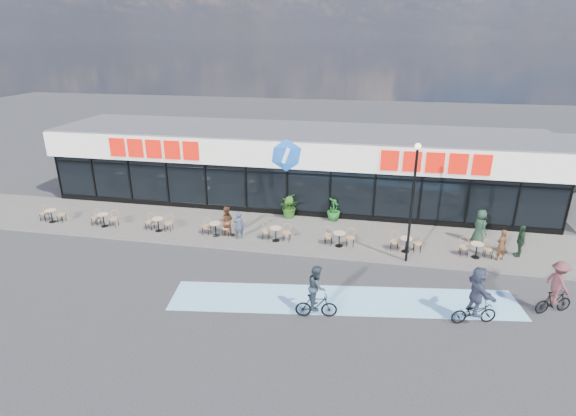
{
  "coord_description": "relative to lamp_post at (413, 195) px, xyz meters",
  "views": [
    {
      "loc": [
        4.81,
        -17.31,
        10.03
      ],
      "look_at": [
        0.73,
        3.5,
        1.89
      ],
      "focal_mm": 28.0,
      "sensor_mm": 36.0,
      "label": 1
    }
  ],
  "objects": [
    {
      "name": "bistro_set_6",
      "position": [
        0.02,
        1.1,
        -2.86
      ],
      "size": [
        1.54,
        0.62,
        0.9
      ],
      "color": "tan",
      "rests_on": "sidewalk"
    },
    {
      "name": "patron_left",
      "position": [
        -8.47,
        0.92,
        -2.58
      ],
      "size": [
        0.63,
        0.52,
        1.48
      ],
      "primitive_type": "imported",
      "rotation": [
        0.0,
        0.0,
        3.5
      ],
      "color": "#2E3748",
      "rests_on": "sidewalk"
    },
    {
      "name": "ground",
      "position": [
        -6.64,
        -2.3,
        -3.42
      ],
      "size": [
        120.0,
        120.0,
        0.0
      ],
      "primitive_type": "plane",
      "color": "#28282B",
      "rests_on": "ground"
    },
    {
      "name": "bistro_set_5",
      "position": [
        -3.25,
        1.1,
        -2.86
      ],
      "size": [
        1.54,
        0.62,
        0.9
      ],
      "color": "tan",
      "rests_on": "sidewalk"
    },
    {
      "name": "bistro_set_3",
      "position": [
        -9.79,
        1.1,
        -2.86
      ],
      "size": [
        1.54,
        0.62,
        0.9
      ],
      "color": "tan",
      "rests_on": "sidewalk"
    },
    {
      "name": "bistro_set_0",
      "position": [
        -19.59,
        1.1,
        -2.86
      ],
      "size": [
        1.54,
        0.62,
        0.9
      ],
      "color": "tan",
      "rests_on": "sidewalk"
    },
    {
      "name": "bistro_set_4",
      "position": [
        -6.52,
        1.1,
        -2.86
      ],
      "size": [
        1.54,
        0.62,
        0.9
      ],
      "color": "tan",
      "rests_on": "sidewalk"
    },
    {
      "name": "cyclist_c",
      "position": [
        -3.58,
        -5.14,
        -2.46
      ],
      "size": [
        1.65,
        0.93,
        2.17
      ],
      "color": "black",
      "rests_on": "ground"
    },
    {
      "name": "cyclist_b",
      "position": [
        5.35,
        -3.12,
        -2.38
      ],
      "size": [
        1.62,
        1.3,
        2.2
      ],
      "color": "black",
      "rests_on": "ground"
    },
    {
      "name": "building",
      "position": [
        -6.64,
        7.63,
        -1.08
      ],
      "size": [
        30.6,
        6.57,
        4.75
      ],
      "color": "black",
      "rests_on": "ground"
    },
    {
      "name": "potted_plant_mid",
      "position": [
        -3.88,
        4.38,
        -2.65
      ],
      "size": [
        0.87,
        0.87,
        1.33
      ],
      "primitive_type": "imported",
      "rotation": [
        0.0,
        0.0,
        1.76
      ],
      "color": "#164E19",
      "rests_on": "sidewalk"
    },
    {
      "name": "bistro_set_1",
      "position": [
        -16.32,
        1.1,
        -2.86
      ],
      "size": [
        1.54,
        0.62,
        0.9
      ],
      "color": "tan",
      "rests_on": "sidewalk"
    },
    {
      "name": "potted_plant_left",
      "position": [
        -6.52,
        4.3,
        -2.66
      ],
      "size": [
        1.55,
        1.51,
        1.31
      ],
      "primitive_type": "imported",
      "rotation": [
        0.0,
        0.0,
        2.56
      ],
      "color": "#1E4A15",
      "rests_on": "sidewalk"
    },
    {
      "name": "bistro_set_2",
      "position": [
        -13.06,
        1.1,
        -2.86
      ],
      "size": [
        1.54,
        0.62,
        0.9
      ],
      "color": "tan",
      "rests_on": "sidewalk"
    },
    {
      "name": "pedestrian_c",
      "position": [
        4.33,
        0.97,
        -2.54
      ],
      "size": [
        0.67,
        0.59,
        1.56
      ],
      "primitive_type": "imported",
      "rotation": [
        0.0,
        0.0,
        3.61
      ],
      "color": "#422817",
      "rests_on": "sidewalk"
    },
    {
      "name": "patron_right",
      "position": [
        -9.24,
        1.22,
        -2.51
      ],
      "size": [
        0.85,
        0.69,
        1.61
      ],
      "primitive_type": "imported",
      "rotation": [
        0.0,
        0.0,
        3.25
      ],
      "color": "#502F1C",
      "rests_on": "sidewalk"
    },
    {
      "name": "potted_plant_right",
      "position": [
        -6.5,
        4.37,
        -2.71
      ],
      "size": [
        0.84,
        0.86,
        1.22
      ],
      "primitive_type": "imported",
      "rotation": [
        0.0,
        0.0,
        2.24
      ],
      "color": "#2A5017",
      "rests_on": "sidewalk"
    },
    {
      "name": "sidewalk",
      "position": [
        -6.64,
        2.2,
        -3.37
      ],
      "size": [
        44.0,
        5.0,
        0.1
      ],
      "primitive_type": "cube",
      "color": "#5F5B54",
      "rests_on": "ground"
    },
    {
      "name": "lamp_post",
      "position": [
        0.0,
        0.0,
        0.0
      ],
      "size": [
        0.28,
        0.28,
        5.65
      ],
      "color": "black",
      "rests_on": "sidewalk"
    },
    {
      "name": "pedestrian_a",
      "position": [
        5.32,
        1.58,
        -2.52
      ],
      "size": [
        0.46,
        0.96,
        1.6
      ],
      "primitive_type": "imported",
      "rotation": [
        0.0,
        0.0,
        -1.65
      ],
      "color": "black",
      "rests_on": "sidewalk"
    },
    {
      "name": "cyclist_a",
      "position": [
        2.21,
        -4.4,
        -2.35
      ],
      "size": [
        1.81,
        1.83,
        2.33
      ],
      "color": "black",
      "rests_on": "ground"
    },
    {
      "name": "bike_lane",
      "position": [
        -2.64,
        -3.8,
        -3.41
      ],
      "size": [
        14.17,
        4.13,
        0.01
      ],
      "primitive_type": "cube",
      "rotation": [
        0.0,
        0.0,
        0.14
      ],
      "color": "#78B5E3",
      "rests_on": "ground"
    },
    {
      "name": "bistro_set_7",
      "position": [
        3.28,
        1.1,
        -2.86
      ],
      "size": [
        1.54,
        0.62,
        0.9
      ],
      "color": "tan",
      "rests_on": "sidewalk"
    },
    {
      "name": "pedestrian_b",
      "position": [
        3.71,
        2.78,
        -2.42
      ],
      "size": [
        0.89,
        1.04,
        1.8
      ],
      "primitive_type": "imported",
      "rotation": [
        0.0,
        0.0,
        2.0
      ],
      "color": "#192E20",
      "rests_on": "sidewalk"
    }
  ]
}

